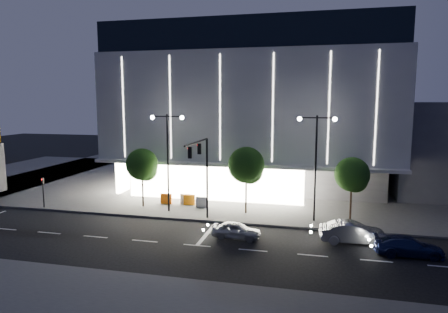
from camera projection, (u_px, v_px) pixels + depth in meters
ground at (178, 236)px, 30.15m from camera, size 160.00×160.00×0.00m
sidewalk_museum at (276, 179)px, 52.15m from camera, size 70.00×40.00×0.15m
museum at (260, 108)px, 49.70m from camera, size 30.00×25.80×18.00m
traffic_mast at (202, 165)px, 32.45m from camera, size 0.33×5.89×7.07m
street_lamp_west at (168, 148)px, 35.79m from camera, size 3.16×0.36×9.00m
street_lamp_east at (316, 152)px, 32.85m from camera, size 3.16×0.36×9.00m
ped_signal_far at (43, 189)px, 37.62m from camera, size 0.22×0.24×3.00m
tree_left at (142, 166)px, 37.71m from camera, size 3.02×3.02×5.72m
tree_mid at (247, 167)px, 35.41m from camera, size 3.25×3.25×6.15m
tree_right at (352, 176)px, 33.44m from camera, size 2.91×2.91×5.51m
car_lead at (236, 230)px, 29.65m from camera, size 3.71×1.66×1.24m
car_second at (353, 233)px, 28.70m from camera, size 4.80×2.09×1.53m
car_third at (409, 246)px, 26.34m from camera, size 4.40×1.88×1.26m
barrier_a at (166, 199)px, 39.09m from camera, size 1.10×0.26×1.00m
barrier_b at (186, 199)px, 39.00m from camera, size 1.11×0.33×1.00m
barrier_c at (189, 200)px, 38.65m from camera, size 1.13×0.49×1.00m
barrier_d at (202, 202)px, 37.77m from camera, size 1.11×0.29×1.00m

